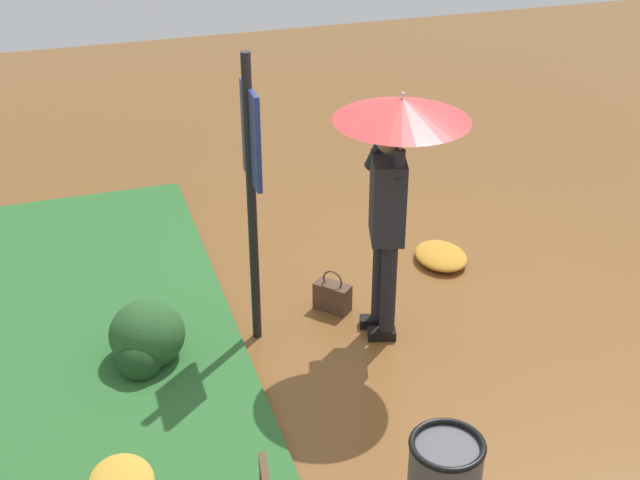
# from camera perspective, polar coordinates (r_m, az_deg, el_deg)

# --- Properties ---
(ground_plane) EXTENTS (18.00, 18.00, 0.00)m
(ground_plane) POSITION_cam_1_polar(r_m,az_deg,el_deg) (6.96, 5.79, -6.02)
(ground_plane) COLOR brown
(person_with_umbrella) EXTENTS (0.96, 0.96, 2.04)m
(person_with_umbrella) POSITION_cam_1_polar(r_m,az_deg,el_deg) (6.13, 5.00, 5.57)
(person_with_umbrella) COLOR black
(person_with_umbrella) RESTS_ON ground_plane
(info_sign_post) EXTENTS (0.44, 0.07, 2.30)m
(info_sign_post) POSITION_cam_1_polar(r_m,az_deg,el_deg) (6.18, -4.54, 4.70)
(info_sign_post) COLOR black
(info_sign_post) RESTS_ON ground_plane
(handbag) EXTENTS (0.32, 0.31, 0.37)m
(handbag) POSITION_cam_1_polar(r_m,az_deg,el_deg) (7.12, 0.82, -3.74)
(handbag) COLOR #4C3323
(handbag) RESTS_ON ground_plane
(shrub_cluster) EXTENTS (0.62, 0.56, 0.51)m
(shrub_cluster) POSITION_cam_1_polar(r_m,az_deg,el_deg) (6.56, -11.45, -6.41)
(shrub_cluster) COLOR #285628
(shrub_cluster) RESTS_ON ground_plane
(leaf_pile_by_bench) EXTENTS (0.57, 0.45, 0.12)m
(leaf_pile_by_bench) POSITION_cam_1_polar(r_m,az_deg,el_deg) (7.90, 8.00, -1.04)
(leaf_pile_by_bench) COLOR #C68428
(leaf_pile_by_bench) RESTS_ON ground_plane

